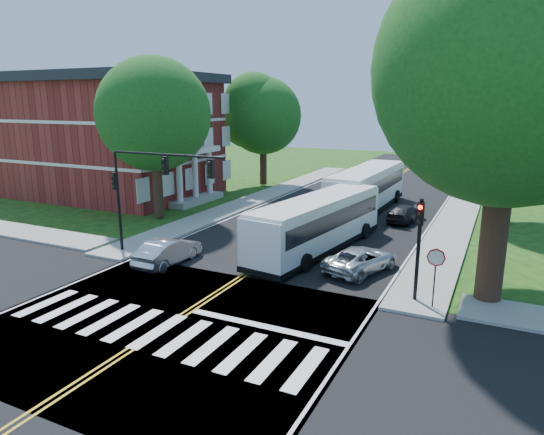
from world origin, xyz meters
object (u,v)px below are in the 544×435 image
Objects in this scene: bus_lead at (318,223)px; hatchback at (168,251)px; dark_sedan at (406,213)px; suv at (361,259)px; signal_nw at (149,180)px; signal_ne at (419,236)px; bus_follow at (367,188)px.

bus_lead is 8.57m from hatchback.
bus_lead is at bearing 79.71° from dark_sedan.
hatchback is 0.93× the size of suv.
suv reaches higher than dark_sedan.
signal_nw is 1.69× the size of hatchback.
bus_lead is at bearing 140.54° from signal_ne.
dark_sedan is (10.89, 14.44, -3.76)m from signal_nw.
signal_nw reaches higher than suv.
bus_follow is 3.10× the size of dark_sedan.
signal_nw is 1.57× the size of suv.
dark_sedan is (0.01, 11.57, -0.03)m from suv.
dark_sedan is (-3.16, 14.43, -2.35)m from signal_ne.
hatchback reaches higher than dark_sedan.
bus_follow is 14.54m from suv.
signal_nw reaches higher than hatchback.
signal_nw is 14.13m from signal_ne.
bus_follow is at bearing 111.56° from signal_ne.
signal_ne reaches higher than hatchback.
signal_nw is 1.72× the size of dark_sedan.
suv is (9.50, 3.36, -0.06)m from hatchback.
signal_ne is 12.88m from hatchback.
signal_nw is at bearing -179.95° from signal_ne.
dark_sedan is at bearing -101.71° from bus_lead.
signal_nw is 9.68m from bus_lead.
suv is at bearing -160.17° from hatchback.
signal_ne reaches higher than bus_lead.
bus_follow reaches higher than bus_lead.
bus_lead is 2.87× the size of hatchback.
signal_ne is at bearing 148.59° from bus_lead.
bus_follow is at bearing 66.48° from signal_nw.
suv is at bearing 105.64° from bus_follow.
bus_follow is at bearing -80.73° from bus_lead.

